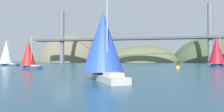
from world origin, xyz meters
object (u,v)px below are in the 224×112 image
object	(u,v)px
sailboat_red_spinnaker	(29,54)
sailboat_crimson_sail	(217,51)
sailboat_blue_spinnaker	(103,44)
channel_buoy	(178,68)
sailboat_white_mainsail	(7,52)

from	to	relation	value
sailboat_red_spinnaker	sailboat_crimson_sail	size ratio (longest dim) A/B	0.82
sailboat_blue_spinnaker	sailboat_red_spinnaker	world-z (taller)	sailboat_blue_spinnaker
sailboat_blue_spinnaker	channel_buoy	bearing A→B (deg)	66.28
sailboat_blue_spinnaker	sailboat_white_mainsail	world-z (taller)	sailboat_white_mainsail
sailboat_crimson_sail	channel_buoy	world-z (taller)	sailboat_crimson_sail
sailboat_crimson_sail	channel_buoy	distance (m)	24.12
sailboat_blue_spinnaker	sailboat_red_spinnaker	bearing A→B (deg)	137.71
sailboat_blue_spinnaker	sailboat_white_mainsail	distance (m)	61.81
sailboat_white_mainsail	sailboat_red_spinnaker	bearing A→B (deg)	-40.30
sailboat_blue_spinnaker	sailboat_red_spinnaker	distance (m)	34.34
sailboat_red_spinnaker	channel_buoy	distance (m)	38.17
sailboat_crimson_sail	channel_buoy	size ratio (longest dim) A/B	3.88
sailboat_red_spinnaker	sailboat_white_mainsail	world-z (taller)	sailboat_white_mainsail
sailboat_white_mainsail	channel_buoy	distance (m)	60.23
sailboat_crimson_sail	sailboat_white_mainsail	size ratio (longest dim) A/B	1.04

